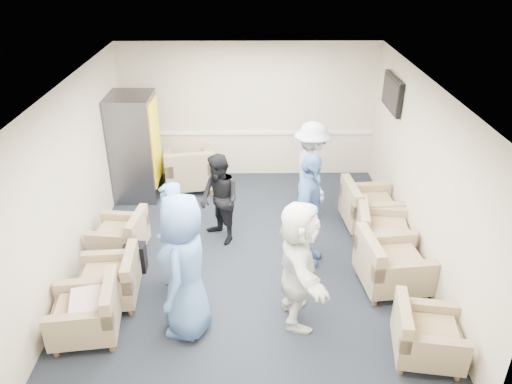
{
  "coord_description": "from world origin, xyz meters",
  "views": [
    {
      "loc": [
        0.03,
        -6.45,
        4.47
      ],
      "look_at": [
        0.11,
        0.2,
        1.01
      ],
      "focal_mm": 35.0,
      "sensor_mm": 36.0,
      "label": 1
    }
  ],
  "objects_px": {
    "vending_machine": "(135,147)",
    "person_back_left": "(220,200)",
    "armchair_left_far": "(122,237)",
    "person_mid_left": "(172,240)",
    "armchair_right_far": "(367,209)",
    "person_back_right": "(312,171)",
    "armchair_left_near": "(90,314)",
    "armchair_right_near": "(423,336)",
    "armchair_right_midnear": "(389,266)",
    "armchair_right_midfar": "(380,233)",
    "person_front_right": "(298,264)",
    "person_mid_right": "(309,211)",
    "person_front_left": "(184,267)",
    "armchair_left_mid": "(112,281)",
    "armchair_corner": "(190,172)"
  },
  "relations": [
    {
      "from": "vending_machine",
      "to": "person_back_left",
      "type": "distance_m",
      "value": 2.32
    },
    {
      "from": "armchair_left_far",
      "to": "person_mid_left",
      "type": "relative_size",
      "value": 0.51
    },
    {
      "from": "armchair_right_far",
      "to": "person_back_right",
      "type": "height_order",
      "value": "person_back_right"
    },
    {
      "from": "armchair_left_near",
      "to": "armchair_right_near",
      "type": "bearing_deg",
      "value": 76.72
    },
    {
      "from": "person_back_right",
      "to": "person_mid_left",
      "type": "bearing_deg",
      "value": 125.09
    },
    {
      "from": "person_back_right",
      "to": "armchair_right_midnear",
      "type": "bearing_deg",
      "value": -165.9
    },
    {
      "from": "armchair_right_midfar",
      "to": "person_front_right",
      "type": "distance_m",
      "value": 2.15
    },
    {
      "from": "person_back_left",
      "to": "armchair_left_near",
      "type": "bearing_deg",
      "value": -70.41
    },
    {
      "from": "armchair_left_far",
      "to": "person_back_right",
      "type": "bearing_deg",
      "value": 117.95
    },
    {
      "from": "armchair_right_near",
      "to": "person_mid_right",
      "type": "height_order",
      "value": "person_mid_right"
    },
    {
      "from": "person_back_left",
      "to": "person_back_right",
      "type": "bearing_deg",
      "value": 81.66
    },
    {
      "from": "person_front_left",
      "to": "armchair_right_near",
      "type": "bearing_deg",
      "value": 87.65
    },
    {
      "from": "person_mid_right",
      "to": "person_mid_left",
      "type": "bearing_deg",
      "value": 128.4
    },
    {
      "from": "armchair_left_mid",
      "to": "armchair_right_midnear",
      "type": "height_order",
      "value": "armchair_right_midnear"
    },
    {
      "from": "person_back_left",
      "to": "person_front_right",
      "type": "height_order",
      "value": "person_front_right"
    },
    {
      "from": "person_front_right",
      "to": "person_mid_left",
      "type": "bearing_deg",
      "value": 66.59
    },
    {
      "from": "armchair_corner",
      "to": "person_back_right",
      "type": "height_order",
      "value": "person_back_right"
    },
    {
      "from": "armchair_right_midfar",
      "to": "armchair_right_near",
      "type": "bearing_deg",
      "value": -172.58
    },
    {
      "from": "armchair_left_mid",
      "to": "armchair_left_far",
      "type": "distance_m",
      "value": 1.12
    },
    {
      "from": "armchair_right_far",
      "to": "person_mid_right",
      "type": "xyz_separation_m",
      "value": [
        -1.12,
        -1.0,
        0.54
      ]
    },
    {
      "from": "armchair_left_mid",
      "to": "person_back_right",
      "type": "height_order",
      "value": "person_back_right"
    },
    {
      "from": "armchair_left_mid",
      "to": "armchair_corner",
      "type": "distance_m",
      "value": 3.41
    },
    {
      "from": "person_back_right",
      "to": "armchair_left_far",
      "type": "bearing_deg",
      "value": 101.77
    },
    {
      "from": "person_mid_left",
      "to": "person_back_right",
      "type": "relative_size",
      "value": 0.95
    },
    {
      "from": "armchair_left_near",
      "to": "vending_machine",
      "type": "height_order",
      "value": "vending_machine"
    },
    {
      "from": "armchair_right_near",
      "to": "armchair_right_far",
      "type": "xyz_separation_m",
      "value": [
        -0.05,
        2.94,
        0.04
      ]
    },
    {
      "from": "armchair_left_near",
      "to": "armchair_left_mid",
      "type": "xyz_separation_m",
      "value": [
        0.11,
        0.65,
        -0.01
      ]
    },
    {
      "from": "vending_machine",
      "to": "person_back_right",
      "type": "bearing_deg",
      "value": -15.21
    },
    {
      "from": "vending_machine",
      "to": "person_mid_left",
      "type": "bearing_deg",
      "value": -70.07
    },
    {
      "from": "armchair_corner",
      "to": "person_back_left",
      "type": "relative_size",
      "value": 0.72
    },
    {
      "from": "person_front_left",
      "to": "armchair_left_near",
      "type": "bearing_deg",
      "value": -77.24
    },
    {
      "from": "armchair_right_near",
      "to": "person_mid_right",
      "type": "distance_m",
      "value": 2.34
    },
    {
      "from": "armchair_right_near",
      "to": "armchair_right_midnear",
      "type": "bearing_deg",
      "value": 12.8
    },
    {
      "from": "armchair_right_midfar",
      "to": "person_mid_right",
      "type": "bearing_deg",
      "value": 109.42
    },
    {
      "from": "armchair_right_midfar",
      "to": "person_back_left",
      "type": "distance_m",
      "value": 2.56
    },
    {
      "from": "armchair_left_near",
      "to": "person_back_left",
      "type": "distance_m",
      "value": 2.65
    },
    {
      "from": "armchair_left_near",
      "to": "armchair_left_mid",
      "type": "distance_m",
      "value": 0.66
    },
    {
      "from": "armchair_right_far",
      "to": "person_front_right",
      "type": "height_order",
      "value": "person_front_right"
    },
    {
      "from": "armchair_right_far",
      "to": "vending_machine",
      "type": "relative_size",
      "value": 0.48
    },
    {
      "from": "armchair_left_far",
      "to": "armchair_corner",
      "type": "bearing_deg",
      "value": 166.94
    },
    {
      "from": "armchair_left_near",
      "to": "person_mid_right",
      "type": "xyz_separation_m",
      "value": [
        2.83,
        1.53,
        0.57
      ]
    },
    {
      "from": "person_mid_left",
      "to": "vending_machine",
      "type": "bearing_deg",
      "value": 175.68
    },
    {
      "from": "armchair_right_midfar",
      "to": "person_mid_left",
      "type": "distance_m",
      "value": 3.24
    },
    {
      "from": "armchair_right_near",
      "to": "person_back_left",
      "type": "bearing_deg",
      "value": 53.35
    },
    {
      "from": "armchair_left_mid",
      "to": "armchair_right_midfar",
      "type": "xyz_separation_m",
      "value": [
        3.88,
        1.13,
        0.02
      ]
    },
    {
      "from": "armchair_right_far",
      "to": "person_front_right",
      "type": "relative_size",
      "value": 0.55
    },
    {
      "from": "armchair_corner",
      "to": "person_back_right",
      "type": "relative_size",
      "value": 0.62
    },
    {
      "from": "armchair_left_near",
      "to": "person_back_right",
      "type": "height_order",
      "value": "person_back_right"
    },
    {
      "from": "armchair_left_near",
      "to": "person_back_left",
      "type": "relative_size",
      "value": 0.6
    },
    {
      "from": "person_back_left",
      "to": "person_mid_right",
      "type": "height_order",
      "value": "person_mid_right"
    }
  ]
}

